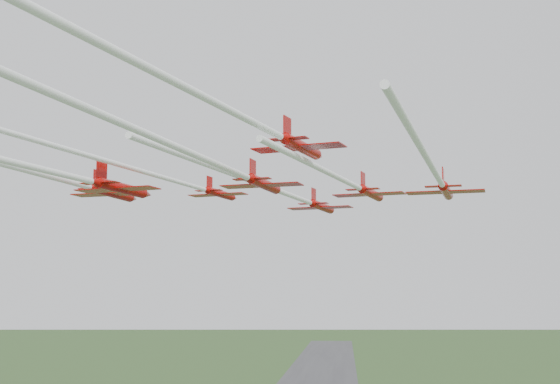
# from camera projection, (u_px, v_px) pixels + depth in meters

# --- Properties ---
(jet_lead) EXTENTS (19.68, 59.86, 2.86)m
(jet_lead) POSITION_uv_depth(u_px,v_px,m) (288.00, 194.00, 102.78)
(jet_lead) COLOR #A10805
(jet_row2_left) EXTENTS (20.28, 60.97, 2.43)m
(jet_row2_left) POSITION_uv_depth(u_px,v_px,m) (158.00, 176.00, 91.55)
(jet_row2_left) COLOR #A10805
(jet_row2_right) EXTENTS (15.93, 43.83, 2.85)m
(jet_row2_right) POSITION_uv_depth(u_px,v_px,m) (353.00, 185.00, 96.01)
(jet_row2_right) COLOR #A10805
(jet_row3_left) EXTENTS (14.95, 56.04, 2.88)m
(jet_row3_left) POSITION_uv_depth(u_px,v_px,m) (56.00, 178.00, 85.71)
(jet_row3_left) COLOR #A10805
(jet_row3_mid) EXTENTS (16.72, 57.91, 2.84)m
(jet_row3_mid) POSITION_uv_depth(u_px,v_px,m) (219.00, 165.00, 77.66)
(jet_row3_mid) COLOR #A10805
(jet_row3_right) EXTENTS (13.12, 48.95, 2.48)m
(jet_row3_right) POSITION_uv_depth(u_px,v_px,m) (437.00, 175.00, 73.11)
(jet_row3_right) COLOR #A10805
(jet_row4_left) EXTENTS (21.08, 62.76, 2.83)m
(jet_row4_left) POSITION_uv_depth(u_px,v_px,m) (23.00, 165.00, 70.68)
(jet_row4_left) COLOR #A10805
(jet_row4_right) EXTENTS (18.88, 51.67, 2.85)m
(jet_row4_right) POSITION_uv_depth(u_px,v_px,m) (254.00, 123.00, 68.50)
(jet_row4_right) COLOR #A10805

